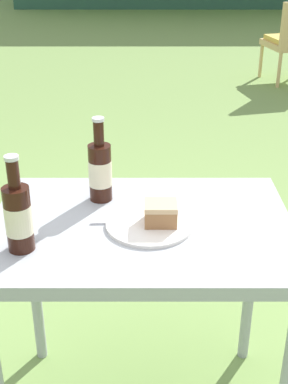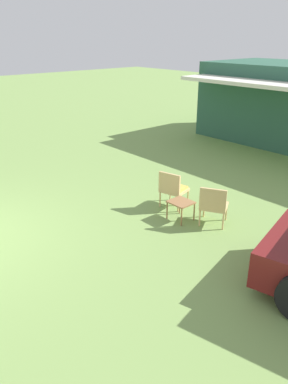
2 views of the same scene
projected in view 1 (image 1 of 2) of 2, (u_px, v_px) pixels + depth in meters
patio_table at (144, 249)px, 1.57m from camera, size 0.87×0.61×0.75m
cake_on_plate at (156, 220)px, 1.51m from camera, size 0.25×0.25×0.07m
cola_bottle_near at (102, 170)px, 1.63m from camera, size 0.07×0.07×0.27m
cola_bottle_far at (20, 216)px, 1.37m from camera, size 0.07×0.07×0.27m
fork at (127, 222)px, 1.53m from camera, size 0.20×0.02×0.01m
loose_bottle_cap at (159, 220)px, 1.54m from camera, size 0.03×0.03×0.01m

